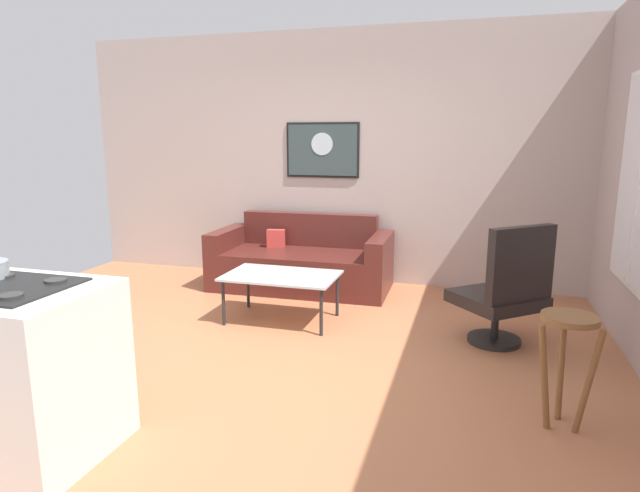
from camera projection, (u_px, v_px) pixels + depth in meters
The scene contains 7 objects.
ground at pixel (267, 361), 4.00m from camera, with size 6.40×6.40×0.04m, color #AE6844.
back_wall at pixel (346, 159), 6.00m from camera, with size 6.40×0.05×2.80m, color #B3A19A.
couch at pixel (302, 263), 5.86m from camera, with size 1.94×0.92×0.79m.
coffee_table at pixel (281, 278), 4.77m from camera, with size 1.00×0.63×0.43m.
armchair at pixel (506, 291), 4.16m from camera, with size 0.83×0.83×0.99m.
bar_stool at pixel (568, 343), 2.97m from camera, with size 0.35×0.35×0.67m.
wall_painting at pixel (322, 150), 6.01m from camera, with size 0.85×0.03×0.62m.
Camera 1 is at (1.44, -3.48, 1.64)m, focal length 29.86 mm.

